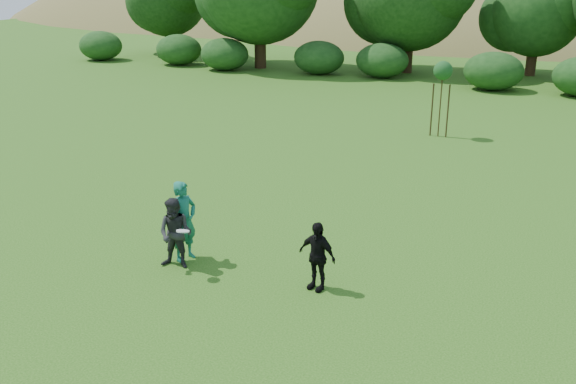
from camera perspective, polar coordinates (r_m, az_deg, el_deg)
name	(u,v)px	position (r m, az deg, el deg)	size (l,w,h in m)	color
ground	(226,288)	(13.09, -5.56, -8.52)	(120.00, 120.00, 0.00)	#19470C
player_teal	(184,221)	(14.09, -9.23, -2.57)	(0.66, 0.43, 1.80)	#166650
player_grey	(176,234)	(13.80, -9.96, -3.66)	(0.75, 0.59, 1.55)	#262629
player_black	(317,256)	(12.73, 2.58, -5.69)	(0.84, 0.35, 1.43)	black
frisbee	(183,231)	(13.30, -9.34, -3.45)	(0.27, 0.27, 0.08)	white
sapling	(443,73)	(24.76, 13.60, 10.27)	(0.70, 0.70, 2.85)	#3A2C17
hillside	(515,129)	(80.70, 19.54, 5.29)	(150.00, 72.00, 52.00)	olive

